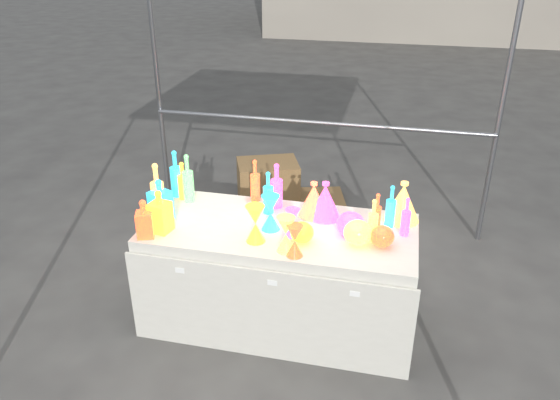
% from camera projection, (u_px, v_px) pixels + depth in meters
% --- Properties ---
extents(ground, '(80.00, 80.00, 0.00)m').
position_uv_depth(ground, '(280.00, 317.00, 3.96)').
color(ground, '#5D5B56').
rests_on(ground, ground).
extents(display_table, '(1.84, 0.83, 0.75)m').
position_uv_depth(display_table, '(280.00, 275.00, 3.78)').
color(display_table, silver).
rests_on(display_table, ground).
extents(cardboard_box_closed, '(0.72, 0.62, 0.43)m').
position_uv_depth(cardboard_box_closed, '(268.00, 182.00, 5.55)').
color(cardboard_box_closed, olive).
rests_on(cardboard_box_closed, ground).
extents(cardboard_box_flat, '(0.77, 0.63, 0.06)m').
position_uv_depth(cardboard_box_flat, '(311.00, 199.00, 5.63)').
color(cardboard_box_flat, olive).
rests_on(cardboard_box_flat, ground).
extents(bottle_0, '(0.07, 0.07, 0.29)m').
position_uv_depth(bottle_0, '(183.00, 180.00, 3.95)').
color(bottle_0, red).
rests_on(bottle_0, display_table).
extents(bottle_1, '(0.11, 0.11, 0.36)m').
position_uv_depth(bottle_1, '(176.00, 173.00, 3.98)').
color(bottle_1, '#197D16').
rests_on(bottle_1, display_table).
extents(bottle_2, '(0.09, 0.09, 0.32)m').
position_uv_depth(bottle_2, '(255.00, 180.00, 3.91)').
color(bottle_2, orange).
rests_on(bottle_2, display_table).
extents(bottle_3, '(0.11, 0.11, 0.33)m').
position_uv_depth(bottle_3, '(277.00, 186.00, 3.82)').
color(bottle_3, '#1E68B2').
rests_on(bottle_3, display_table).
extents(bottle_4, '(0.11, 0.11, 0.39)m').
position_uv_depth(bottle_4, '(157.00, 190.00, 3.69)').
color(bottle_4, '#137760').
rests_on(bottle_4, display_table).
extents(bottle_5, '(0.09, 0.09, 0.36)m').
position_uv_depth(bottle_5, '(188.00, 178.00, 3.89)').
color(bottle_5, '#A62197').
rests_on(bottle_5, display_table).
extents(bottle_7, '(0.09, 0.09, 0.31)m').
position_uv_depth(bottle_7, '(268.00, 192.00, 3.74)').
color(bottle_7, '#197D16').
rests_on(bottle_7, display_table).
extents(decanter_0, '(0.14, 0.14, 0.29)m').
position_uv_depth(decanter_0, '(160.00, 211.00, 3.51)').
color(decanter_0, red).
rests_on(decanter_0, display_table).
extents(decanter_1, '(0.13, 0.13, 0.26)m').
position_uv_depth(decanter_1, '(144.00, 218.00, 3.46)').
color(decanter_1, orange).
rests_on(decanter_1, display_table).
extents(decanter_2, '(0.16, 0.16, 0.29)m').
position_uv_depth(decanter_2, '(160.00, 199.00, 3.66)').
color(decanter_2, '#197D16').
rests_on(decanter_2, display_table).
extents(hourglass_0, '(0.13, 0.13, 0.21)m').
position_uv_depth(hourglass_0, '(295.00, 241.00, 3.26)').
color(hourglass_0, orange).
rests_on(hourglass_0, display_table).
extents(hourglass_1, '(0.11, 0.11, 0.19)m').
position_uv_depth(hourglass_1, '(292.00, 223.00, 3.48)').
color(hourglass_1, '#1E68B2').
rests_on(hourglass_1, display_table).
extents(hourglass_2, '(0.15, 0.15, 0.23)m').
position_uv_depth(hourglass_2, '(286.00, 234.00, 3.31)').
color(hourglass_2, '#137760').
rests_on(hourglass_2, display_table).
extents(hourglass_4, '(0.16, 0.16, 0.25)m').
position_uv_depth(hourglass_4, '(255.00, 224.00, 3.41)').
color(hourglass_4, red).
rests_on(hourglass_4, display_table).
extents(hourglass_5, '(0.15, 0.15, 0.24)m').
position_uv_depth(hourglass_5, '(271.00, 213.00, 3.54)').
color(hourglass_5, '#197D16').
rests_on(hourglass_5, display_table).
extents(globe_0, '(0.15, 0.15, 0.12)m').
position_uv_depth(globe_0, '(302.00, 233.00, 3.43)').
color(globe_0, red).
rests_on(globe_0, display_table).
extents(globe_1, '(0.21, 0.21, 0.14)m').
position_uv_depth(globe_1, '(357.00, 234.00, 3.40)').
color(globe_1, '#137760').
rests_on(globe_1, display_table).
extents(globe_2, '(0.19, 0.19, 0.12)m').
position_uv_depth(globe_2, '(382.00, 237.00, 3.38)').
color(globe_2, orange).
rests_on(globe_2, display_table).
extents(globe_3, '(0.20, 0.20, 0.15)m').
position_uv_depth(globe_3, '(350.00, 226.00, 3.49)').
color(globe_3, '#1E68B2').
rests_on(globe_3, display_table).
extents(lampshade_1, '(0.28, 0.28, 0.25)m').
position_uv_depth(lampshade_1, '(314.00, 199.00, 3.72)').
color(lampshade_1, yellow).
rests_on(lampshade_1, display_table).
extents(lampshade_2, '(0.29, 0.29, 0.26)m').
position_uv_depth(lampshade_2, '(325.00, 200.00, 3.69)').
color(lampshade_2, '#1E68B2').
rests_on(lampshade_2, display_table).
extents(lampshade_3, '(0.25, 0.25, 0.28)m').
position_uv_depth(lampshade_3, '(403.00, 201.00, 3.65)').
color(lampshade_3, '#137760').
rests_on(lampshade_3, display_table).
extents(bottle_8, '(0.07, 0.07, 0.30)m').
position_uv_depth(bottle_8, '(391.00, 206.00, 3.57)').
color(bottle_8, '#197D16').
rests_on(bottle_8, display_table).
extents(bottle_9, '(0.06, 0.06, 0.27)m').
position_uv_depth(bottle_9, '(377.00, 212.00, 3.53)').
color(bottle_9, orange).
rests_on(bottle_9, display_table).
extents(bottle_10, '(0.07, 0.07, 0.27)m').
position_uv_depth(bottle_10, '(406.00, 216.00, 3.47)').
color(bottle_10, '#1E68B2').
rests_on(bottle_10, display_table).
extents(bottle_11, '(0.08, 0.08, 0.29)m').
position_uv_depth(bottle_11, '(373.00, 220.00, 3.41)').
color(bottle_11, '#137760').
rests_on(bottle_11, display_table).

